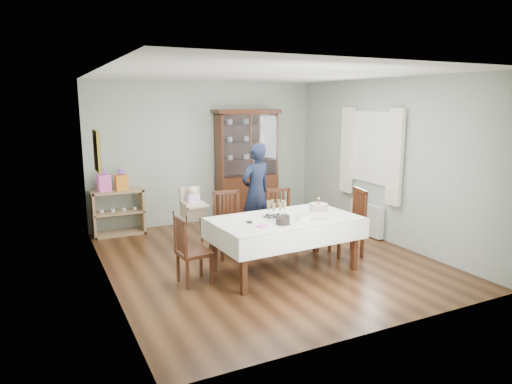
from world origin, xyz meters
TOP-DOWN VIEW (x-y plane):
  - floor at (0.00, 0.00)m, footprint 5.00×5.00m
  - room_shell at (0.00, 0.53)m, footprint 5.00×5.00m
  - dining_table at (-0.00, -0.59)m, footprint 2.06×1.25m
  - china_cabinet at (0.75, 2.26)m, footprint 1.30×0.48m
  - sideboard at (-1.75, 2.28)m, footprint 0.90×0.38m
  - picture_frame at (-2.22, 0.80)m, footprint 0.04×0.48m
  - window at (2.22, 0.30)m, footprint 0.04×1.02m
  - curtain_left at (2.16, -0.32)m, footprint 0.07×0.30m
  - curtain_right at (2.16, 0.92)m, footprint 0.07×0.30m
  - radiator at (2.16, 0.30)m, footprint 0.10×0.80m
  - chair_far_left at (-0.43, 0.34)m, footprint 0.48×0.48m
  - chair_far_right at (0.48, 0.34)m, footprint 0.47×0.47m
  - chair_end_left at (-1.28, -0.45)m, footprint 0.43×0.43m
  - chair_end_right at (1.22, -0.39)m, footprint 0.55×0.55m
  - woman at (0.34, 1.00)m, footprint 0.69×0.55m
  - high_chair at (-0.81, 0.92)m, footprint 0.48×0.48m
  - champagne_tray at (-0.09, -0.50)m, footprint 0.38×0.38m
  - birthday_cake at (0.63, -0.47)m, footprint 0.30×0.30m
  - plate_stack_dark at (-0.18, -0.85)m, footprint 0.22×0.22m
  - plate_stack_white at (0.13, -0.83)m, footprint 0.25×0.25m
  - napkin_stack at (-0.48, -0.85)m, footprint 0.16×0.16m
  - cutlery at (-0.58, -0.60)m, footprint 0.13×0.17m
  - cake_knife at (0.36, -0.85)m, footprint 0.28×0.10m
  - gift_bag_pink at (-1.96, 2.26)m, footprint 0.23×0.17m
  - gift_bag_orange at (-1.67, 2.26)m, footprint 0.22×0.16m

SIDE VIEW (x-z plane):
  - floor at x=0.00m, z-range 0.00..0.00m
  - chair_end_left at x=-1.28m, z-range -0.18..0.71m
  - chair_far_right at x=0.48m, z-range -0.19..0.75m
  - chair_far_left at x=-0.43m, z-range -0.20..0.78m
  - radiator at x=2.16m, z-range 0.02..0.57m
  - chair_end_right at x=1.22m, z-range -0.21..0.81m
  - dining_table at x=0.00m, z-range 0.00..0.76m
  - high_chair at x=-0.81m, z-range -0.11..0.91m
  - sideboard at x=-1.75m, z-range 0.00..0.80m
  - cutlery at x=-0.58m, z-range 0.76..0.77m
  - cake_knife at x=0.36m, z-range 0.76..0.77m
  - napkin_stack at x=-0.48m, z-range 0.76..0.78m
  - plate_stack_white at x=0.13m, z-range 0.76..0.84m
  - plate_stack_dark at x=-0.18m, z-range 0.76..0.85m
  - birthday_cake at x=0.63m, z-range 0.71..0.92m
  - woman at x=0.34m, z-range 0.00..1.64m
  - champagne_tray at x=-0.09m, z-range 0.72..0.94m
  - gift_bag_orange at x=-1.67m, z-range 0.78..1.16m
  - gift_bag_pink at x=-1.96m, z-range 0.78..1.17m
  - china_cabinet at x=0.75m, z-range 0.04..2.21m
  - curtain_left at x=2.16m, z-range 0.67..2.23m
  - curtain_right at x=2.16m, z-range 0.67..2.23m
  - window at x=2.22m, z-range 0.94..2.16m
  - picture_frame at x=-2.22m, z-range 1.36..1.94m
  - room_shell at x=0.00m, z-range -0.80..4.20m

